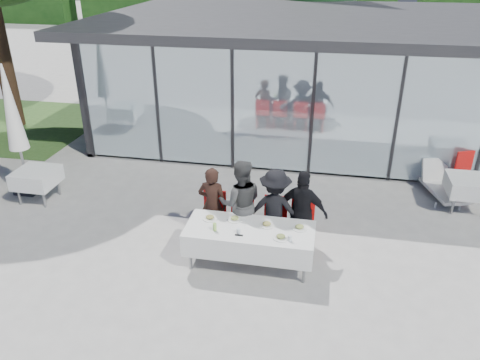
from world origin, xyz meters
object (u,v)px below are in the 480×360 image
at_px(plate_d, 300,227).
at_px(spare_table_left, 36,178).
at_px(diner_b, 241,203).
at_px(diner_chair_d, 302,222).
at_px(plate_c, 267,224).
at_px(plate_a, 210,218).
at_px(diner_chair_c, 275,219).
at_px(spare_chair_b, 460,167).
at_px(diner_chair_b, 241,216).
at_px(spare_table_right, 468,186).
at_px(juice_bottle, 215,227).
at_px(folded_eyeglasses, 239,235).
at_px(diner_d, 302,212).
at_px(diner_a, 213,205).
at_px(dining_table, 250,238).
at_px(plate_extra, 281,237).
at_px(market_umbrella, 12,115).
at_px(plate_b, 235,219).
at_px(diner_chair_a, 214,213).
at_px(diner_c, 275,209).
at_px(lounger, 441,184).

relative_size(plate_d, spare_table_left, 0.31).
distance_m(diner_b, diner_chair_d, 1.21).
bearing_deg(plate_c, plate_a, 178.27).
relative_size(diner_chair_c, spare_chair_b, 1.00).
height_order(diner_chair_b, spare_table_right, diner_chair_b).
distance_m(diner_b, juice_bottle, 0.90).
bearing_deg(folded_eyeglasses, diner_d, 42.70).
bearing_deg(spare_chair_b, spare_table_right, -93.12).
distance_m(diner_chair_b, plate_d, 1.31).
height_order(diner_a, folded_eyeglasses, diner_a).
xyz_separation_m(dining_table, spare_table_right, (4.27, 2.89, 0.02)).
height_order(plate_extra, market_umbrella, market_umbrella).
height_order(diner_d, plate_b, diner_d).
xyz_separation_m(diner_chair_b, plate_c, (0.57, -0.60, 0.24)).
relative_size(diner_chair_a, diner_b, 0.57).
distance_m(plate_a, plate_b, 0.45).
relative_size(folded_eyeglasses, spare_chair_b, 0.14).
bearing_deg(plate_extra, plate_d, 52.11).
bearing_deg(plate_c, plate_d, 1.07).
relative_size(diner_chair_a, plate_a, 3.63).
distance_m(plate_a, folded_eyeglasses, 0.76).
bearing_deg(diner_a, diner_chair_c, -173.29).
distance_m(plate_c, market_umbrella, 6.19).
distance_m(diner_c, diner_chair_d, 0.58).
bearing_deg(plate_b, diner_chair_d, 24.04).
height_order(dining_table, diner_chair_b, diner_chair_b).
bearing_deg(diner_b, diner_a, -11.89).
distance_m(diner_a, diner_chair_d, 1.72).
xyz_separation_m(dining_table, diner_chair_c, (0.35, 0.75, -0.00)).
height_order(diner_chair_b, diner_c, diner_c).
distance_m(diner_d, spare_chair_b, 4.79).
height_order(folded_eyeglasses, spare_table_right, folded_eyeglasses).
xyz_separation_m(diner_chair_b, lounger, (4.17, 2.75, -0.28)).
relative_size(diner_chair_d, plate_b, 3.63).
height_order(dining_table, plate_a, plate_a).
relative_size(diner_b, market_umbrella, 0.57).
bearing_deg(diner_chair_b, diner_b, -90.00).
relative_size(dining_table, diner_chair_a, 2.32).
bearing_deg(spare_table_left, plate_b, -14.69).
bearing_deg(diner_b, spare_table_right, -165.88).
distance_m(diner_d, spare_table_left, 6.02).
xyz_separation_m(plate_extra, lounger, (3.31, 3.71, -0.52)).
relative_size(diner_a, plate_c, 5.72).
height_order(dining_table, diner_chair_c, diner_chair_c).
relative_size(diner_c, plate_a, 5.92).
relative_size(diner_c, market_umbrella, 0.53).
relative_size(plate_a, plate_d, 1.00).
relative_size(diner_c, diner_chair_c, 1.63).
relative_size(diner_c, diner_d, 0.99).
height_order(diner_chair_a, juice_bottle, diner_chair_a).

